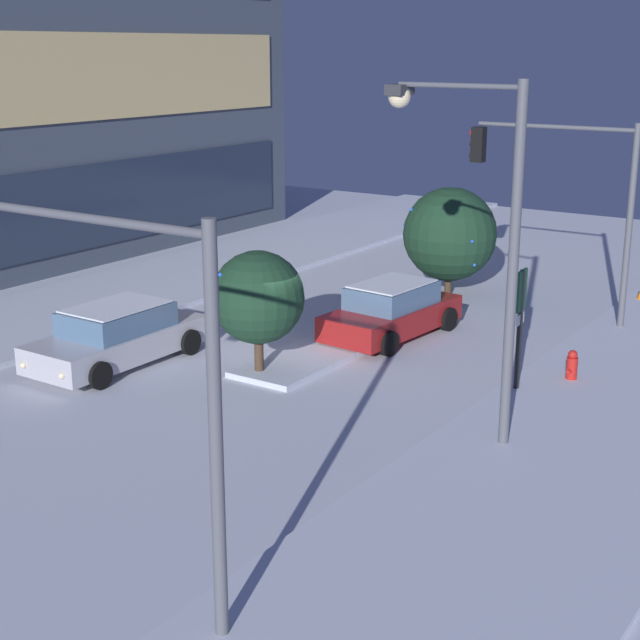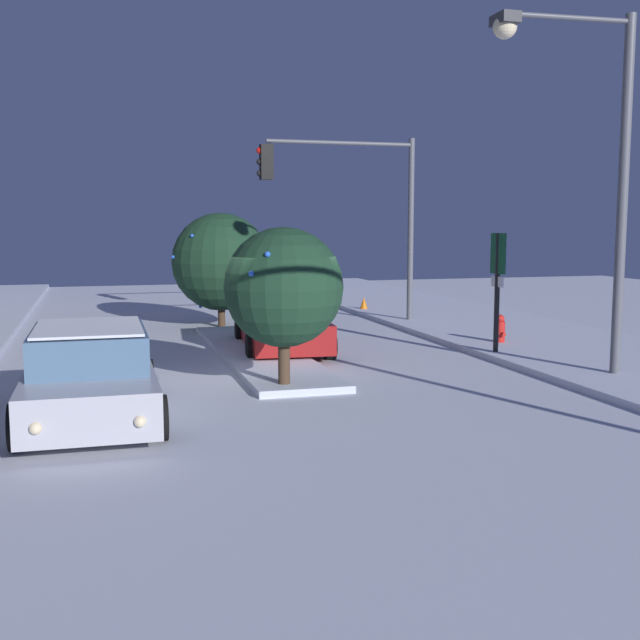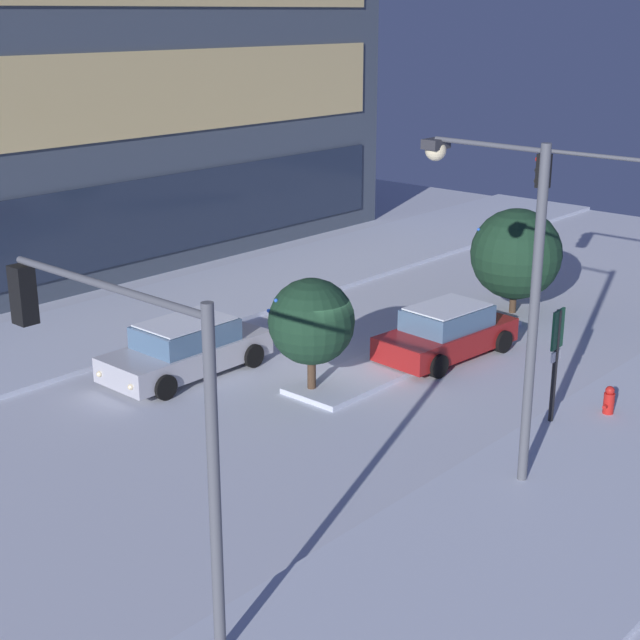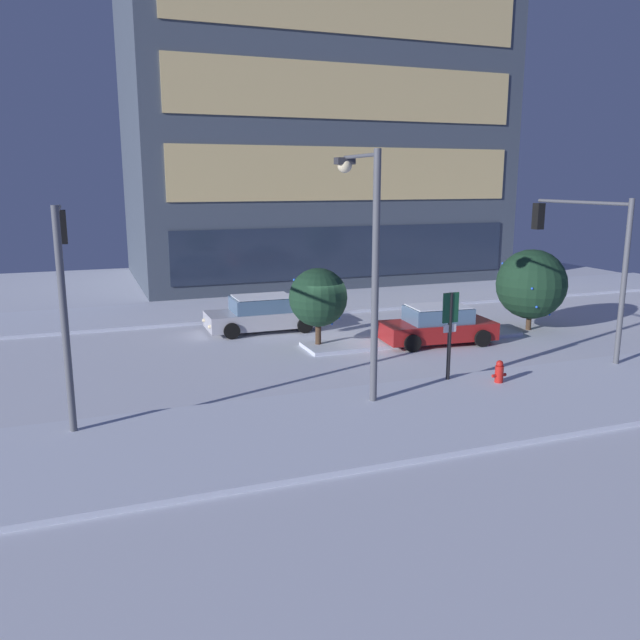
{
  "view_description": "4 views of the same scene",
  "coord_description": "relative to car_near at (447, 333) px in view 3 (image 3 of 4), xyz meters",
  "views": [
    {
      "loc": [
        -17.61,
        -13.3,
        7.55
      ],
      "look_at": [
        0.74,
        -1.02,
        1.21
      ],
      "focal_mm": 53.49,
      "sensor_mm": 36.0,
      "label": 1
    },
    {
      "loc": [
        -14.5,
        3.12,
        3.08
      ],
      "look_at": [
        -0.54,
        -0.86,
        1.3
      ],
      "focal_mm": 44.08,
      "sensor_mm": 36.0,
      "label": 2
    },
    {
      "loc": [
        -17.21,
        -15.25,
        9.32
      ],
      "look_at": [
        0.12,
        0.18,
        1.73
      ],
      "focal_mm": 53.08,
      "sensor_mm": 36.0,
      "label": 3
    },
    {
      "loc": [
        -8.82,
        -22.43,
        6.2
      ],
      "look_at": [
        -0.88,
        -1.16,
        1.3
      ],
      "focal_mm": 36.34,
      "sensor_mm": 36.0,
      "label": 4
    }
  ],
  "objects": [
    {
      "name": "traffic_light_corner_near_right",
      "position": [
        3.98,
        -2.99,
        3.28
      ],
      "size": [
        0.32,
        4.87,
        5.64
      ],
      "rotation": [
        0.0,
        0.0,
        1.57
      ],
      "color": "#565960",
      "rests_on": "ground"
    },
    {
      "name": "parking_info_sign",
      "position": [
        -2.3,
        -4.55,
        1.13
      ],
      "size": [
        0.55,
        0.12,
        2.87
      ],
      "rotation": [
        0.0,
        0.0,
        1.65
      ],
      "color": "black",
      "rests_on": "ground"
    },
    {
      "name": "curb_strip_far",
      "position": [
        -3.96,
        9.15,
        -0.64
      ],
      "size": [
        52.0,
        5.2,
        0.14
      ],
      "primitive_type": "cube",
      "color": "silver",
      "rests_on": "ground"
    },
    {
      "name": "ground",
      "position": [
        -3.96,
        1.18,
        -0.71
      ],
      "size": [
        52.0,
        52.0,
        0.0
      ],
      "primitive_type": "plane",
      "color": "silver"
    },
    {
      "name": "decorated_tree_median",
      "position": [
        4.86,
        0.73,
        1.24
      ],
      "size": [
        2.91,
        2.93,
        3.41
      ],
      "color": "#473323",
      "rests_on": "ground"
    },
    {
      "name": "decorated_tree_left_of_median",
      "position": [
        -4.54,
        1.02,
        1.22
      ],
      "size": [
        2.2,
        2.2,
        3.03
      ],
      "color": "#473323",
      "rests_on": "ground"
    },
    {
      "name": "car_far",
      "position": [
        -5.76,
        4.45,
        0.0
      ],
      "size": [
        4.78,
        2.15,
        1.49
      ],
      "rotation": [
        0.0,
        0.0,
        3.14
      ],
      "color": "#B7B7C1",
      "rests_on": "ground"
    },
    {
      "name": "car_near",
      "position": [
        0.0,
        0.0,
        0.0
      ],
      "size": [
        4.57,
        2.32,
        1.49
      ],
      "rotation": [
        0.0,
        0.0,
        -0.09
      ],
      "color": "maroon",
      "rests_on": "ground"
    },
    {
      "name": "street_lamp_arched",
      "position": [
        -5.28,
        -4.72,
        3.92
      ],
      "size": [
        0.56,
        2.88,
        7.01
      ],
      "rotation": [
        0.0,
        0.0,
        1.52
      ],
      "color": "#565960",
      "rests_on": "ground"
    },
    {
      "name": "traffic_light_corner_near_left",
      "position": [
        -13.23,
        -2.94,
        3.28
      ],
      "size": [
        0.32,
        4.97,
        5.65
      ],
      "rotation": [
        0.0,
        0.0,
        1.57
      ],
      "color": "#565960",
      "rests_on": "ground"
    },
    {
      "name": "fire_hydrant",
      "position": [
        -1.0,
        -5.36,
        -0.31
      ],
      "size": [
        0.48,
        0.26,
        0.83
      ],
      "color": "red",
      "rests_on": "ground"
    },
    {
      "name": "curb_strip_near",
      "position": [
        -3.96,
        -6.79,
        -0.64
      ],
      "size": [
        52.0,
        5.2,
        0.14
      ],
      "primitive_type": "cube",
      "color": "silver",
      "rests_on": "ground"
    },
    {
      "name": "median_strip",
      "position": [
        -0.61,
        0.71,
        -0.64
      ],
      "size": [
        9.0,
        1.8,
        0.14
      ],
      "primitive_type": "cube",
      "color": "silver",
      "rests_on": "ground"
    }
  ]
}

